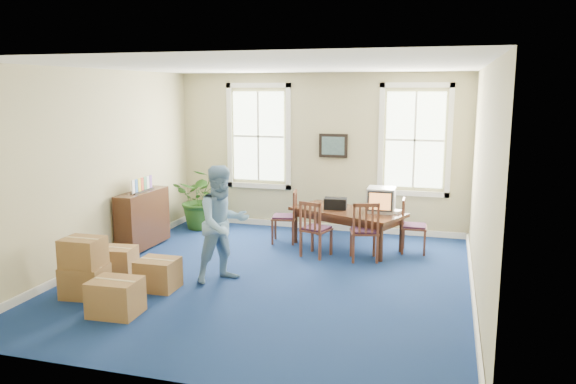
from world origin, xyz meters
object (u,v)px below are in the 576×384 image
(man, at_px, (223,224))
(cardboard_boxes, at_px, (103,265))
(chair_near_left, at_px, (316,228))
(credenza, at_px, (143,221))
(crt_tv, at_px, (381,200))
(potted_plant, at_px, (203,198))
(conference_table, at_px, (347,229))

(man, bearing_deg, cardboard_boxes, 166.95)
(chair_near_left, distance_m, man, 1.98)
(credenza, distance_m, cardboard_boxes, 2.40)
(crt_tv, height_order, potted_plant, potted_plant)
(potted_plant, bearing_deg, credenza, -104.01)
(chair_near_left, xyz_separation_m, man, (-1.05, -1.63, 0.39))
(crt_tv, height_order, credenza, crt_tv)
(credenza, distance_m, potted_plant, 1.74)
(conference_table, height_order, cardboard_boxes, cardboard_boxes)
(credenza, bearing_deg, potted_plant, 77.26)
(crt_tv, relative_size, man, 0.30)
(man, xyz_separation_m, potted_plant, (-1.67, 2.92, -0.24))
(conference_table, bearing_deg, man, -98.84)
(chair_near_left, xyz_separation_m, potted_plant, (-2.73, 1.29, 0.14))
(conference_table, height_order, chair_near_left, chair_near_left)
(chair_near_left, distance_m, cardboard_boxes, 3.63)
(potted_plant, relative_size, cardboard_boxes, 0.82)
(cardboard_boxes, bearing_deg, man, 37.21)
(credenza, bearing_deg, chair_near_left, 8.44)
(conference_table, xyz_separation_m, man, (-1.47, -2.33, 0.54))
(potted_plant, bearing_deg, chair_near_left, -25.25)
(potted_plant, bearing_deg, conference_table, -10.62)
(chair_near_left, bearing_deg, cardboard_boxes, 65.54)
(crt_tv, distance_m, chair_near_left, 1.33)
(chair_near_left, distance_m, potted_plant, 3.02)
(man, distance_m, credenza, 2.46)
(conference_table, bearing_deg, cardboard_boxes, -106.76)
(credenza, bearing_deg, cardboard_boxes, -71.65)
(crt_tv, bearing_deg, cardboard_boxes, -136.58)
(crt_tv, xyz_separation_m, credenza, (-4.17, -1.14, -0.41))
(chair_near_left, bearing_deg, man, 74.98)
(conference_table, xyz_separation_m, chair_near_left, (-0.42, -0.70, 0.15))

